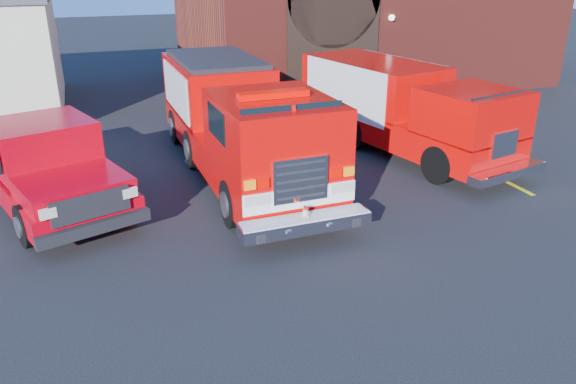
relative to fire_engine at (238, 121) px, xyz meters
name	(u,v)px	position (x,y,z in m)	size (l,w,h in m)	color
ground	(268,229)	(-0.34, -3.37, -1.41)	(100.00, 100.00, 0.00)	black
parking_stripe_near	(492,174)	(6.16, -2.37, -1.41)	(0.12, 3.00, 0.01)	#DBC40B
parking_stripe_mid	(428,142)	(6.16, 0.63, -1.41)	(0.12, 3.00, 0.01)	#DBC40B
parking_stripe_far	(380,118)	(6.16, 3.63, -1.41)	(0.12, 3.00, 0.01)	#DBC40B
fire_engine	(238,121)	(0.00, 0.00, 0.00)	(2.60, 8.90, 2.73)	black
pickup_truck	(42,163)	(-4.67, -0.27, -0.47)	(3.99, 6.48, 2.00)	black
secondary_truck	(401,106)	(4.89, 0.29, -0.09)	(3.79, 7.78, 2.42)	black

